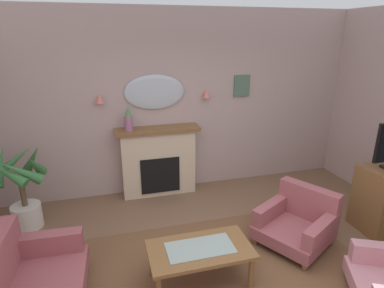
% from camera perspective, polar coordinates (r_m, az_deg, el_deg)
% --- Properties ---
extents(wall_back, '(6.98, 0.10, 3.00)m').
position_cam_1_polar(wall_back, '(5.38, -2.20, 7.33)').
color(wall_back, '#B29993').
rests_on(wall_back, ground).
extents(patterned_rug, '(3.20, 2.40, 0.01)m').
position_cam_1_polar(patterned_rug, '(3.88, 7.36, -22.82)').
color(patterned_rug, brown).
rests_on(patterned_rug, ground).
extents(fireplace, '(1.36, 0.36, 1.16)m').
position_cam_1_polar(fireplace, '(5.36, -5.96, -3.18)').
color(fireplace, beige).
rests_on(fireplace, ground).
extents(mantel_vase_right, '(0.13, 0.13, 0.39)m').
position_cam_1_polar(mantel_vase_right, '(5.05, -11.25, 4.23)').
color(mantel_vase_right, '#9E6084').
rests_on(mantel_vase_right, fireplace).
extents(wall_mirror, '(0.96, 0.06, 0.56)m').
position_cam_1_polar(wall_mirror, '(5.18, -6.66, 9.15)').
color(wall_mirror, '#B2BCC6').
extents(wall_sconce_left, '(0.14, 0.14, 0.14)m').
position_cam_1_polar(wall_sconce_left, '(5.08, -16.13, 7.78)').
color(wall_sconce_left, '#D17066').
extents(wall_sconce_right, '(0.14, 0.14, 0.14)m').
position_cam_1_polar(wall_sconce_right, '(5.34, 2.60, 9.00)').
color(wall_sconce_right, '#D17066').
extents(framed_picture, '(0.28, 0.03, 0.36)m').
position_cam_1_polar(framed_picture, '(5.61, 8.85, 10.22)').
color(framed_picture, '#4C6B56').
extents(coffee_table, '(1.10, 0.60, 0.45)m').
position_cam_1_polar(coffee_table, '(3.59, 1.44, -18.73)').
color(coffee_table, brown).
rests_on(coffee_table, ground).
extents(armchair_in_corner, '(1.11, 1.10, 0.71)m').
position_cam_1_polar(armchair_in_corner, '(4.45, 18.36, -12.87)').
color(armchair_in_corner, '#934C51').
rests_on(armchair_in_corner, ground).
extents(potted_plant_corner_palm, '(0.73, 0.76, 1.20)m').
position_cam_1_polar(potted_plant_corner_palm, '(4.95, -28.00, -6.95)').
color(potted_plant_corner_palm, silver).
rests_on(potted_plant_corner_palm, ground).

